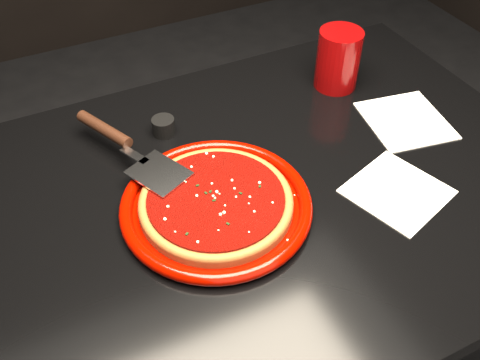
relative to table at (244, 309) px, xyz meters
The scene contains 12 objects.
table is the anchor object (origin of this frame).
plate 0.39m from the table, 166.23° to the right, with size 0.33×0.33×0.02m, color #7A0600.
pizza_crust 0.40m from the table, 166.23° to the right, with size 0.26×0.26×0.01m, color brown.
pizza_crust_rim 0.40m from the table, 166.23° to the right, with size 0.26×0.26×0.02m, color brown.
pizza_sauce 0.41m from the table, 166.23° to the right, with size 0.23×0.23×0.01m, color #6F0904.
parmesan_dusting 0.41m from the table, 166.23° to the right, with size 0.23×0.23×0.01m, color #FEF2C5, non-canonical shape.
basil_flecks 0.41m from the table, 166.23° to the right, with size 0.21×0.21×0.00m, color black, non-canonical shape.
pizza_server 0.47m from the table, 134.10° to the left, with size 0.09×0.33×0.02m, color silver, non-canonical shape.
cup 0.59m from the table, 33.00° to the left, with size 0.09×0.09×0.13m, color #8B0506.
napkin_a 0.46m from the table, 25.56° to the right, with size 0.15×0.15×0.00m, color white.
napkin_b 0.54m from the table, ahead, with size 0.16×0.17×0.00m, color white.
ramekin 0.46m from the table, 107.53° to the left, with size 0.05×0.05×0.03m, color black.
Camera 1 is at (-0.30, -0.59, 1.43)m, focal length 40.00 mm.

